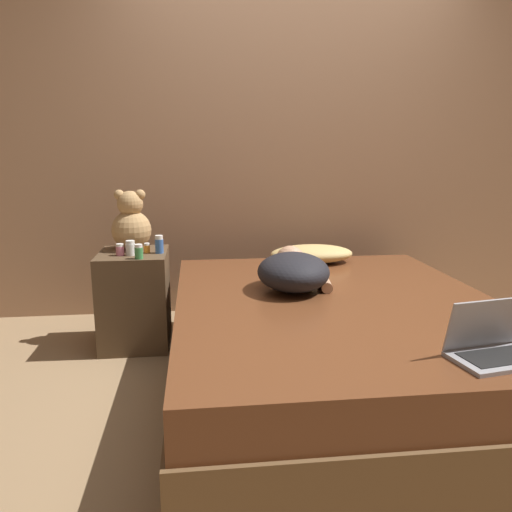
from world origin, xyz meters
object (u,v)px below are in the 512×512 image
at_px(person_lying, 293,270).
at_px(bottle_green, 139,252).
at_px(laptop, 496,345).
at_px(bottle_blue, 159,244).
at_px(pillow, 312,254).
at_px(teddy_bear, 131,224).
at_px(bottle_pink, 120,250).
at_px(bottle_orange, 147,248).
at_px(bottle_white, 130,248).

distance_m(person_lying, bottle_green, 0.89).
xyz_separation_m(laptop, bottle_blue, (-1.30, 1.40, 0.14)).
distance_m(pillow, bottle_blue, 1.02).
xyz_separation_m(teddy_bear, bottle_pink, (-0.05, -0.18, -0.13)).
bearing_deg(bottle_green, person_lying, -15.49).
distance_m(laptop, bottle_orange, 1.98).
bearing_deg(teddy_bear, bottle_green, -76.11).
bearing_deg(pillow, teddy_bear, -176.60).
bearing_deg(person_lying, laptop, -53.78).
bearing_deg(pillow, bottle_white, -167.62).
bearing_deg(person_lying, teddy_bear, 158.15).
relative_size(person_lying, bottle_white, 7.45).
distance_m(bottle_pink, bottle_blue, 0.23).
xyz_separation_m(pillow, laptop, (0.31, -1.61, -0.01)).
bearing_deg(bottle_blue, laptop, -47.13).
relative_size(person_lying, bottle_pink, 9.49).
height_order(laptop, bottle_orange, laptop).
height_order(pillow, laptop, laptop).
height_order(bottle_pink, bottle_green, bottle_green).
bearing_deg(pillow, bottle_blue, -168.16).
xyz_separation_m(pillow, bottle_pink, (-1.21, -0.25, 0.11)).
xyz_separation_m(person_lying, bottle_white, (-0.91, 0.34, 0.08)).
xyz_separation_m(teddy_bear, bottle_blue, (0.18, -0.14, -0.11)).
xyz_separation_m(pillow, bottle_blue, (-0.99, -0.21, 0.13)).
relative_size(pillow, bottle_blue, 5.12).
xyz_separation_m(laptop, bottle_white, (-1.47, 1.36, 0.13)).
bearing_deg(bottle_white, bottle_green, -59.92).
bearing_deg(bottle_pink, pillow, 11.53).
distance_m(teddy_bear, bottle_white, 0.22).
bearing_deg(person_lying, bottle_green, 172.16).
bearing_deg(teddy_bear, person_lying, -29.50).
xyz_separation_m(laptop, bottle_pink, (-1.53, 1.36, 0.12)).
relative_size(bottle_orange, bottle_green, 0.71).
bearing_deg(bottle_blue, teddy_bear, 141.96).
bearing_deg(teddy_bear, pillow, 3.40).
bearing_deg(teddy_bear, bottle_white, -86.44).
bearing_deg(pillow, bottle_pink, -168.47).
bearing_deg(bottle_orange, bottle_white, -145.93).
relative_size(person_lying, teddy_bear, 1.77).
bearing_deg(bottle_pink, bottle_orange, 20.10).
bearing_deg(bottle_blue, bottle_green, -125.40).
xyz_separation_m(person_lying, bottle_orange, (-0.82, 0.40, 0.06)).
height_order(laptop, bottle_green, bottle_green).
height_order(bottle_green, bottle_white, bottle_white).
height_order(person_lying, bottle_blue, bottle_blue).
height_order(bottle_green, bottle_blue, bottle_blue).
bearing_deg(bottle_white, pillow, 12.38).
relative_size(bottle_blue, bottle_white, 1.23).
bearing_deg(pillow, bottle_orange, -169.73).
distance_m(bottle_orange, bottle_green, 0.17).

